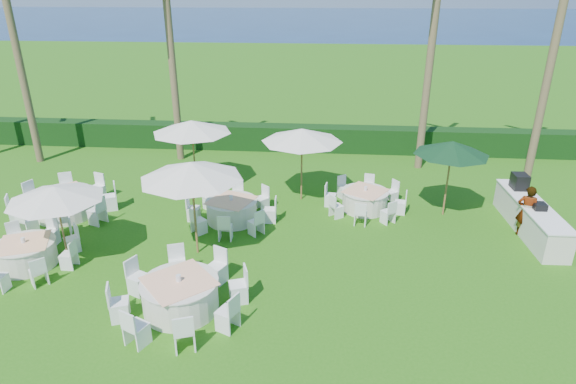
% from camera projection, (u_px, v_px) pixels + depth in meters
% --- Properties ---
extents(ground, '(120.00, 120.00, 0.00)m').
position_uv_depth(ground, '(222.00, 286.00, 13.03)').
color(ground, '#256311').
rests_on(ground, ground).
extents(hedge, '(34.00, 1.00, 1.20)m').
position_uv_depth(hedge, '(272.00, 137.00, 23.78)').
color(hedge, black).
rests_on(hedge, ground).
extents(ocean, '(260.00, 260.00, 0.00)m').
position_uv_depth(ocean, '(319.00, 23.00, 106.42)').
color(ocean, '#072047').
rests_on(ocean, ground).
extents(banquet_table_a, '(2.94, 2.94, 0.90)m').
position_uv_depth(banquet_table_a, '(26.00, 253.00, 13.87)').
color(banquet_table_a, beige).
rests_on(banquet_table_a, ground).
extents(banquet_table_b, '(3.31, 3.31, 1.01)m').
position_uv_depth(banquet_table_b, '(180.00, 295.00, 11.93)').
color(banquet_table_b, beige).
rests_on(banquet_table_b, ground).
extents(banquet_table_d, '(3.44, 3.44, 1.05)m').
position_uv_depth(banquet_table_d, '(64.00, 203.00, 16.88)').
color(banquet_table_d, beige).
rests_on(banquet_table_d, ground).
extents(banquet_table_e, '(3.09, 3.09, 0.94)m').
position_uv_depth(banquet_table_e, '(232.00, 210.00, 16.52)').
color(banquet_table_e, beige).
rests_on(banquet_table_e, ground).
extents(banquet_table_f, '(2.93, 2.93, 0.89)m').
position_uv_depth(banquet_table_f, '(365.00, 199.00, 17.38)').
color(banquet_table_f, beige).
rests_on(banquet_table_f, ground).
extents(umbrella_a, '(2.67, 2.67, 2.35)m').
position_uv_depth(umbrella_a, '(55.00, 193.00, 13.48)').
color(umbrella_a, brown).
rests_on(umbrella_a, ground).
extents(umbrella_b, '(3.00, 3.00, 2.93)m').
position_uv_depth(umbrella_b, '(191.00, 170.00, 13.64)').
color(umbrella_b, brown).
rests_on(umbrella_b, ground).
extents(umbrella_c, '(3.05, 3.05, 2.78)m').
position_uv_depth(umbrella_c, '(192.00, 127.00, 18.39)').
color(umbrella_c, brown).
rests_on(umbrella_c, ground).
extents(umbrella_d, '(2.97, 2.97, 2.77)m').
position_uv_depth(umbrella_d, '(302.00, 135.00, 17.37)').
color(umbrella_d, brown).
rests_on(umbrella_d, ground).
extents(umbrella_green, '(2.53, 2.53, 2.72)m').
position_uv_depth(umbrella_green, '(452.00, 148.00, 16.16)').
color(umbrella_green, brown).
rests_on(umbrella_green, ground).
extents(buffet_table, '(1.03, 4.33, 1.53)m').
position_uv_depth(buffet_table, '(530.00, 216.00, 15.80)').
color(buffet_table, beige).
rests_on(buffet_table, ground).
extents(staff_person, '(0.73, 0.59, 1.72)m').
position_uv_depth(staff_person, '(527.00, 211.00, 15.39)').
color(staff_person, gray).
rests_on(staff_person, ground).
extents(palm_a, '(4.13, 4.40, 9.69)m').
position_uv_depth(palm_a, '(15.00, 42.00, 20.25)').
color(palm_a, brown).
rests_on(palm_a, ground).
extents(palm_b, '(4.41, 4.07, 8.20)m').
position_uv_depth(palm_b, '(172.00, 60.00, 20.88)').
color(palm_b, brown).
rests_on(palm_b, ground).
extents(palm_d, '(4.40, 3.99, 9.29)m').
position_uv_depth(palm_d, '(431.00, 50.00, 19.57)').
color(palm_d, brown).
rests_on(palm_d, ground).
extents(palm_e, '(4.40, 4.15, 10.13)m').
position_uv_depth(palm_e, '(555.00, 42.00, 18.15)').
color(palm_e, brown).
rests_on(palm_e, ground).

